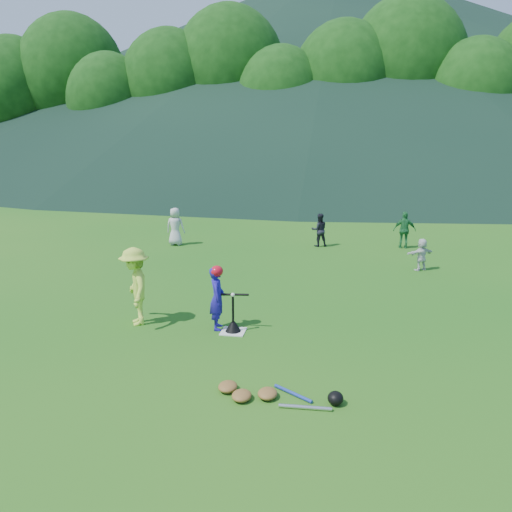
{
  "coord_description": "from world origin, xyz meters",
  "views": [
    {
      "loc": [
        1.96,
        -8.67,
        3.58
      ],
      "look_at": [
        0.0,
        2.5,
        0.9
      ],
      "focal_mm": 35.0,
      "sensor_mm": 36.0,
      "label": 1
    }
  ],
  "objects": [
    {
      "name": "ground",
      "position": [
        0.0,
        0.0,
        0.0
      ],
      "size": [
        120.0,
        120.0,
        0.0
      ],
      "primitive_type": "plane",
      "color": "#165F15",
      "rests_on": "ground"
    },
    {
      "name": "home_plate",
      "position": [
        0.0,
        0.0,
        0.01
      ],
      "size": [
        0.45,
        0.45,
        0.02
      ],
      "primitive_type": "cube",
      "color": "silver",
      "rests_on": "ground"
    },
    {
      "name": "baseball",
      "position": [
        0.0,
        0.0,
        0.74
      ],
      "size": [
        0.08,
        0.08,
        0.08
      ],
      "primitive_type": "sphere",
      "color": "white",
      "rests_on": "batting_tee"
    },
    {
      "name": "batter_child",
      "position": [
        -0.33,
        0.12,
        0.61
      ],
      "size": [
        0.38,
        0.5,
        1.23
      ],
      "primitive_type": "imported",
      "rotation": [
        0.0,
        0.0,
        1.77
      ],
      "color": "#21169C",
      "rests_on": "ground"
    },
    {
      "name": "adult_coach",
      "position": [
        -1.97,
        0.1,
        0.77
      ],
      "size": [
        0.98,
        1.15,
        1.54
      ],
      "primitive_type": "imported",
      "rotation": [
        0.0,
        0.0,
        -1.07
      ],
      "color": "#BEE142",
      "rests_on": "ground"
    },
    {
      "name": "fielder_a",
      "position": [
        -3.66,
        7.4,
        0.65
      ],
      "size": [
        0.63,
        0.42,
        1.29
      ],
      "primitive_type": "imported",
      "rotation": [
        0.0,
        0.0,
        3.13
      ],
      "color": "beige",
      "rests_on": "ground"
    },
    {
      "name": "fielder_b",
      "position": [
        1.2,
        8.05,
        0.56
      ],
      "size": [
        0.64,
        0.56,
        1.12
      ],
      "primitive_type": "imported",
      "rotation": [
        0.0,
        0.0,
        3.42
      ],
      "color": "black",
      "rests_on": "ground"
    },
    {
      "name": "fielder_c",
      "position": [
        4.0,
        8.24,
        0.61
      ],
      "size": [
        0.72,
        0.31,
        1.23
      ],
      "primitive_type": "imported",
      "rotation": [
        0.0,
        0.0,
        3.13
      ],
      "color": "#227339",
      "rests_on": "ground"
    },
    {
      "name": "fielder_d",
      "position": [
        4.15,
        5.35,
        0.45
      ],
      "size": [
        0.85,
        0.66,
        0.9
      ],
      "primitive_type": "imported",
      "rotation": [
        0.0,
        0.0,
        3.69
      ],
      "color": "silver",
      "rests_on": "ground"
    },
    {
      "name": "batting_tee",
      "position": [
        0.0,
        0.0,
        0.13
      ],
      "size": [
        0.3,
        0.3,
        0.68
      ],
      "color": "black",
      "rests_on": "home_plate"
    },
    {
      "name": "batter_gear",
      "position": [
        -0.31,
        0.13,
        1.11
      ],
      "size": [
        0.73,
        0.26,
        0.59
      ],
      "color": "red",
      "rests_on": "ground"
    },
    {
      "name": "equipment_pile",
      "position": [
        1.01,
        -2.33,
        0.07
      ],
      "size": [
        1.8,
        0.63,
        0.19
      ],
      "color": "olive",
      "rests_on": "ground"
    },
    {
      "name": "outfield_fence",
      "position": [
        0.0,
        28.0,
        0.7
      ],
      "size": [
        70.07,
        0.08,
        1.33
      ],
      "color": "gray",
      "rests_on": "ground"
    },
    {
      "name": "tree_line",
      "position": [
        0.2,
        33.83,
        8.21
      ],
      "size": [
        70.04,
        11.4,
        14.82
      ],
      "color": "#382314",
      "rests_on": "ground"
    },
    {
      "name": "distant_hills",
      "position": [
        -7.63,
        81.81,
        14.98
      ],
      "size": [
        155.0,
        140.0,
        32.0
      ],
      "color": "black",
      "rests_on": "ground"
    }
  ]
}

